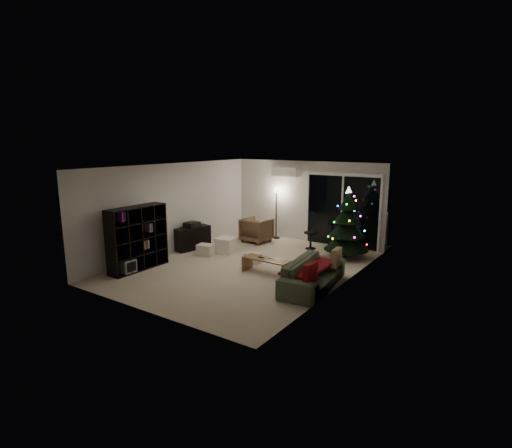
# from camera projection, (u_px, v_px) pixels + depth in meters

# --- Properties ---
(room) EXTENTS (6.50, 7.51, 2.60)m
(room) POSITION_uv_depth(u_px,v_px,m) (291.00, 219.00, 10.79)
(room) COLOR beige
(room) RESTS_ON ground
(bookshelf) EXTENTS (0.60, 1.60, 1.56)m
(bookshelf) POSITION_uv_depth(u_px,v_px,m) (132.00, 237.00, 9.78)
(bookshelf) COLOR black
(bookshelf) RESTS_ON floor
(media_cabinet) EXTENTS (0.62, 1.12, 0.66)m
(media_cabinet) POSITION_uv_depth(u_px,v_px,m) (192.00, 238.00, 11.59)
(media_cabinet) COLOR black
(media_cabinet) RESTS_ON floor
(stereo) EXTENTS (0.34, 0.40, 0.14)m
(stereo) POSITION_uv_depth(u_px,v_px,m) (192.00, 224.00, 11.50)
(stereo) COLOR black
(stereo) RESTS_ON media_cabinet
(armchair) EXTENTS (0.85, 0.87, 0.75)m
(armchair) POSITION_uv_depth(u_px,v_px,m) (257.00, 230.00, 12.44)
(armchair) COLOR brown
(armchair) RESTS_ON floor
(ottoman) EXTENTS (0.57, 0.57, 0.43)m
(ottoman) POSITION_uv_depth(u_px,v_px,m) (226.00, 245.00, 11.21)
(ottoman) COLOR silver
(ottoman) RESTS_ON floor
(cardboard_box_a) EXTENTS (0.49, 0.42, 0.31)m
(cardboard_box_a) POSITION_uv_depth(u_px,v_px,m) (206.00, 250.00, 10.98)
(cardboard_box_a) COLOR silver
(cardboard_box_a) RESTS_ON floor
(cardboard_box_b) EXTENTS (0.38, 0.30, 0.25)m
(cardboard_box_b) POSITION_uv_depth(u_px,v_px,m) (253.00, 258.00, 10.29)
(cardboard_box_b) COLOR silver
(cardboard_box_b) RESTS_ON floor
(side_table) EXTENTS (0.50, 0.50, 0.50)m
(side_table) POSITION_uv_depth(u_px,v_px,m) (311.00, 240.00, 11.64)
(side_table) COLOR black
(side_table) RESTS_ON floor
(floor_lamp) EXTENTS (0.25, 0.25, 1.59)m
(floor_lamp) POSITION_uv_depth(u_px,v_px,m) (276.00, 214.00, 12.83)
(floor_lamp) COLOR black
(floor_lamp) RESTS_ON floor
(sofa) EXTENTS (1.06, 2.18, 0.61)m
(sofa) POSITION_uv_depth(u_px,v_px,m) (313.00, 274.00, 8.52)
(sofa) COLOR #36402F
(sofa) RESTS_ON floor
(sofa_throw) EXTENTS (0.65, 1.51, 0.05)m
(sofa_throw) POSITION_uv_depth(u_px,v_px,m) (309.00, 267.00, 8.55)
(sofa_throw) COLOR #610A0C
(sofa_throw) RESTS_ON sofa
(cushion_a) EXTENTS (0.16, 0.41, 0.40)m
(cushion_a) POSITION_uv_depth(u_px,v_px,m) (337.00, 257.00, 8.86)
(cushion_a) COLOR #937249
(cushion_a) RESTS_ON sofa
(cushion_b) EXTENTS (0.15, 0.41, 0.40)m
(cushion_b) POSITION_uv_depth(u_px,v_px,m) (310.00, 273.00, 7.81)
(cushion_b) COLOR #610A0C
(cushion_b) RESTS_ON sofa
(coffee_table) EXTENTS (1.18, 0.43, 0.37)m
(coffee_table) POSITION_uv_depth(u_px,v_px,m) (266.00, 266.00, 9.45)
(coffee_table) COLOR olive
(coffee_table) RESTS_ON floor
(remote_a) EXTENTS (0.15, 0.04, 0.02)m
(remote_a) POSITION_uv_depth(u_px,v_px,m) (261.00, 257.00, 9.49)
(remote_a) COLOR black
(remote_a) RESTS_ON coffee_table
(remote_b) EXTENTS (0.14, 0.08, 0.02)m
(remote_b) POSITION_uv_depth(u_px,v_px,m) (271.00, 258.00, 9.40)
(remote_b) COLOR slate
(remote_b) RESTS_ON coffee_table
(christmas_tree) EXTENTS (1.58, 1.58, 1.93)m
(christmas_tree) POSITION_uv_depth(u_px,v_px,m) (347.00, 222.00, 10.64)
(christmas_tree) COLOR black
(christmas_tree) RESTS_ON floor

